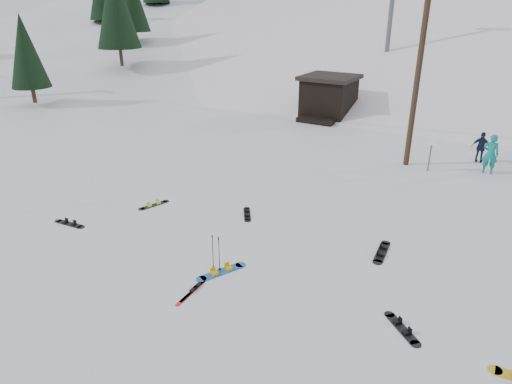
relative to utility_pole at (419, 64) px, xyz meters
The scene contains 18 objects.
ground 14.90m from the utility_pole, 98.13° to the right, with size 200.00×200.00×0.00m, color white.
ski_slope 44.31m from the utility_pole, 92.79° to the left, with size 60.00×75.00×45.00m, color white.
ridge_left 53.35m from the utility_pole, 138.18° to the left, with size 34.00×85.00×38.00m, color white.
treeline_left 44.65m from the utility_pole, 144.16° to the left, with size 20.00×64.00×10.00m, color black, non-canonical shape.
treeline_crest 72.18m from the utility_pole, 91.59° to the left, with size 50.00×6.00×10.00m, color black, non-canonical shape.
utility_pole is the anchor object (origin of this frame).
trail_sign 3.60m from the utility_pole, 21.04° to the right, with size 0.50×0.09×1.85m.
lift_hut 10.40m from the utility_pole, 135.24° to the left, with size 3.40×4.10×2.75m.
hero_snowboard 13.32m from the utility_pole, 99.98° to the right, with size 0.85×1.50×0.11m.
hero_skis 14.32m from the utility_pole, 99.74° to the right, with size 0.20×1.71×0.09m.
ski_poles 13.13m from the utility_pole, 100.96° to the right, with size 0.31×0.08×1.11m.
board_scatter_a 15.87m from the utility_pole, 124.18° to the right, with size 1.34×0.35×0.09m.
board_scatter_b 10.45m from the utility_pole, 112.47° to the right, with size 0.83×1.10×0.09m.
board_scatter_c 12.97m from the utility_pole, 125.84° to the right, with size 0.55×1.28×0.09m.
board_scatter_d 13.28m from the utility_pole, 76.11° to the right, with size 1.08×1.00×0.10m.
board_scatter_f 10.05m from the utility_pole, 80.34° to the right, with size 0.43×1.59×0.11m.
skier_teal 5.17m from the utility_pole, 11.63° to the left, with size 0.66×0.44×1.82m, color #0C7A74.
skier_navy 5.37m from the utility_pole, 36.31° to the left, with size 0.88×0.37×1.50m, color #18233D.
Camera 1 is at (6.53, -7.43, 7.32)m, focal length 32.00 mm.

